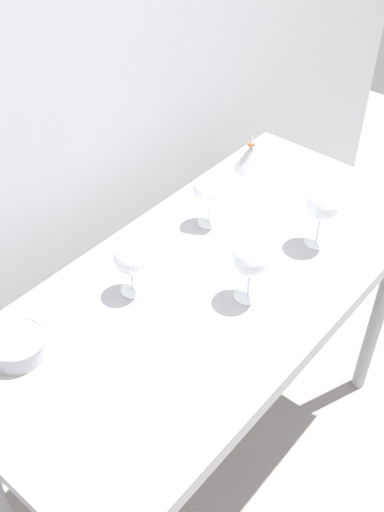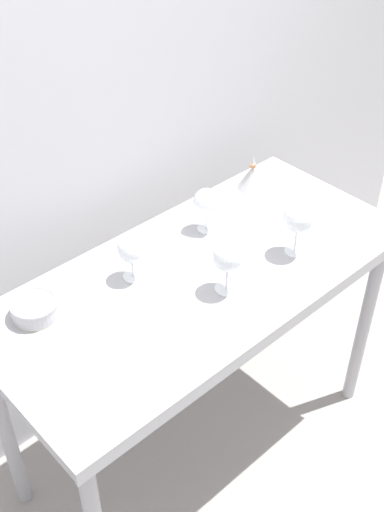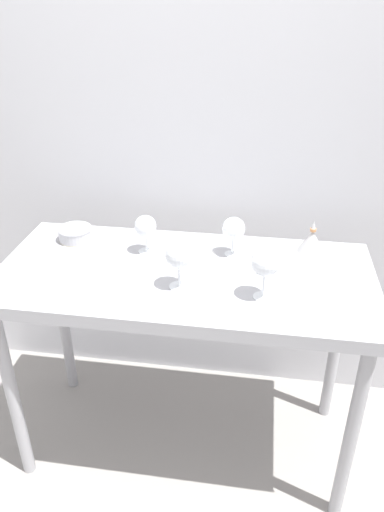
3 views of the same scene
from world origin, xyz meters
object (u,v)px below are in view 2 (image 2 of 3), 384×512
Objects in this scene: wine_glass_far_left at (131,250)px; tasting_sheet_upper at (175,253)px; wine_glass_near_center at (227,257)px; wine_glass_far_right at (207,202)px; tasting_bowl at (34,308)px; decanter_funnel at (252,177)px; wine_glass_near_right at (298,219)px.

wine_glass_far_left is 0.20m from tasting_sheet_upper.
wine_glass_near_center is (0.17, -0.24, 0.02)m from wine_glass_far_left.
tasting_bowl is (-0.65, 0.03, -0.08)m from wine_glass_far_right.
decanter_funnel is at bearing -16.70° from tasting_sheet_upper.
wine_glass_near_right is 0.85m from tasting_bowl.
wine_glass_far_left is 1.18× the size of decanter_funnel.
decanter_funnel is (0.31, 0.08, -0.06)m from wine_glass_far_right.
wine_glass_far_left is 0.61× the size of tasting_sheet_upper.
wine_glass_far_left is 0.87× the size of wine_glass_near_center.
tasting_sheet_upper is 0.49m from tasting_bowl.
decanter_funnel is at bearing 13.99° from wine_glass_far_right.
decanter_funnel is (0.47, 0.10, 0.04)m from tasting_sheet_upper.
wine_glass_near_right is at bearing -29.03° from wine_glass_far_left.
wine_glass_near_right is 0.41m from tasting_sheet_upper.
wine_glass_far_left is 0.33m from tasting_bowl.
tasting_sheet_upper is (0.17, 0.00, -0.11)m from wine_glass_far_left.
tasting_bowl is 0.96m from decanter_funnel.
decanter_funnel is (0.47, 0.34, -0.08)m from wine_glass_near_center.
wine_glass_far_right is 1.12× the size of tasting_bowl.
wine_glass_near_center is at bearing -119.75° from tasting_sheet_upper.
wine_glass_far_right reaches higher than wine_glass_far_left.
wine_glass_near_center is 0.69× the size of tasting_sheet_upper.
tasting_bowl is at bearing 157.94° from wine_glass_near_right.
wine_glass_near_right reaches higher than wine_glass_far_right.
wine_glass_far_left is at bearing -10.44° from tasting_bowl.
wine_glass_far_right is (0.34, 0.03, 0.00)m from wine_glass_far_left.
wine_glass_near_center is 0.27m from tasting_sheet_upper.
wine_glass_near_right reaches higher than tasting_sheet_upper.
wine_glass_far_left is 0.83× the size of wine_glass_near_right.
wine_glass_far_right is 0.62× the size of tasting_sheet_upper.
wine_glass_far_left is 0.34m from wine_glass_far_right.
tasting_bowl is (-0.49, 0.06, 0.03)m from tasting_sheet_upper.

